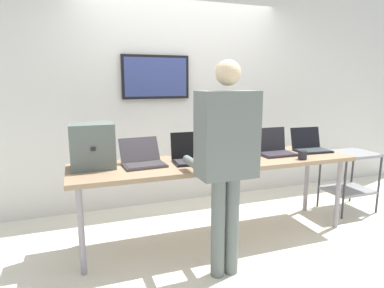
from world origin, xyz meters
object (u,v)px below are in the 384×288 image
laptop_station_4 (310,146)px  coffee_mug (303,155)px  laptop_station_0 (143,159)px  laptop_station_2 (233,151)px  workbench (217,166)px  laptop_station_3 (274,148)px  person (226,150)px  storage_cart (349,172)px  equipment_box (92,146)px  laptop_station_1 (190,155)px

laptop_station_4 → coffee_mug: laptop_station_4 is taller
laptop_station_0 → laptop_station_2: (0.92, -0.01, 0.01)m
workbench → laptop_station_2: (0.20, 0.06, 0.12)m
laptop_station_3 → laptop_station_4: 0.46m
workbench → laptop_station_2: bearing=15.7°
laptop_station_2 → person: bearing=-121.2°
laptop_station_4 → storage_cart: size_ratio=0.53×
laptop_station_2 → coffee_mug: (0.60, -0.31, -0.02)m
coffee_mug → equipment_box: bearing=169.5°
workbench → person: (-0.21, -0.62, 0.29)m
coffee_mug → storage_cart: (0.98, 0.35, -0.36)m
laptop_station_2 → coffee_mug: size_ratio=4.32×
laptop_station_4 → laptop_station_3: bearing=-179.0°
laptop_station_2 → person: 0.81m
laptop_station_1 → laptop_station_2: size_ratio=0.95×
laptop_station_3 → coffee_mug: 0.32m
coffee_mug → storage_cart: coffee_mug is taller
workbench → laptop_station_1: bearing=172.6°
laptop_station_0 → laptop_station_1: 0.45m
workbench → laptop_station_2: 0.24m
laptop_station_3 → storage_cart: 1.17m
laptop_station_0 → equipment_box: bearing=174.1°
laptop_station_1 → storage_cart: (2.05, 0.07, -0.38)m
workbench → storage_cart: (1.78, 0.10, -0.26)m
laptop_station_0 → laptop_station_3: laptop_station_3 is taller
laptop_station_1 → coffee_mug: size_ratio=4.10×
equipment_box → laptop_station_2: size_ratio=1.07×
equipment_box → workbench: bearing=-5.6°
person → storage_cart: person is taller
coffee_mug → storage_cart: 1.10m
laptop_station_0 → laptop_station_3: 1.39m
laptop_station_3 → laptop_station_4: size_ratio=0.98×
workbench → laptop_station_1: laptop_station_1 is taller
workbench → laptop_station_4: bearing=2.8°
equipment_box → laptop_station_3: size_ratio=1.08×
laptop_station_1 → laptop_station_3: 0.94m
equipment_box → laptop_station_2: equipment_box is taller
coffee_mug → person: bearing=-159.8°
equipment_box → laptop_station_3: equipment_box is taller
laptop_station_0 → workbench: bearing=-5.4°
laptop_station_0 → coffee_mug: size_ratio=4.60×
laptop_station_0 → laptop_station_3: bearing=-0.8°
laptop_station_2 → laptop_station_3: same height
workbench → laptop_station_4: 1.15m
laptop_station_4 → storage_cart: 0.74m
laptop_station_1 → laptop_station_4: size_ratio=0.94×
laptop_station_3 → coffee_mug: laptop_station_3 is taller
equipment_box → laptop_station_1: size_ratio=1.13×
equipment_box → laptop_station_3: 1.83m
workbench → coffee_mug: (0.80, -0.25, 0.10)m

